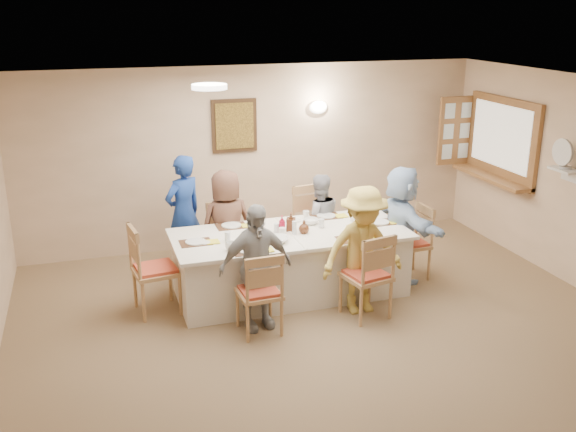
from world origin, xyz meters
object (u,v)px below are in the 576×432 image
object	(u,v)px
chair_back_right	(315,226)
condiment_ketchup	(282,224)
chair_back_left	(225,240)
diner_front_right	(362,250)
diner_right_end	(401,224)
caregiver	(184,213)
serving_hatch	(502,139)
chair_right_end	(410,242)
chair_front_right	(366,274)
diner_front_left	(256,267)
dining_table	(290,263)
desk_fan	(565,158)
diner_back_left	(227,225)
chair_left_end	(156,268)
diner_back_right	(319,221)
chair_front_left	(259,291)

from	to	relation	value
chair_back_right	condiment_ketchup	world-z (taller)	chair_back_right
chair_back_left	chair_back_right	bearing A→B (deg)	1.47
diner_front_right	diner_right_end	xyz separation A→B (m)	(0.82, 0.68, 0.00)
diner_right_end	caregiver	world-z (taller)	caregiver
serving_hatch	chair_right_end	distance (m)	2.17
chair_front_right	diner_front_left	world-z (taller)	diner_front_left
serving_hatch	dining_table	bearing A→B (deg)	-167.20
serving_hatch	chair_back_left	bearing A→B (deg)	179.26
desk_fan	diner_back_left	distance (m)	4.09
chair_left_end	diner_back_right	distance (m)	2.26
chair_front_left	chair_right_end	distance (m)	2.29
chair_front_left	diner_right_end	distance (m)	2.19
dining_table	condiment_ketchup	size ratio (longest dim) A/B	12.86
chair_left_end	diner_back_left	distance (m)	1.18
diner_front_right	caregiver	bearing A→B (deg)	131.31
serving_hatch	condiment_ketchup	xyz separation A→B (m)	(-3.40, -0.74, -0.63)
chair_back_left	condiment_ketchup	size ratio (longest dim) A/B	4.31
chair_back_left	chair_back_right	world-z (taller)	chair_back_right
desk_fan	condiment_ketchup	distance (m)	3.41
chair_back_left	condiment_ketchup	world-z (taller)	condiment_ketchup
diner_back_left	diner_front_right	world-z (taller)	diner_front_right
diner_front_left	caregiver	xyz separation A→B (m)	(-0.45, 1.83, 0.07)
chair_front_right	caregiver	bearing A→B (deg)	-60.98
chair_back_right	diner_front_right	distance (m)	1.49
caregiver	chair_back_left	bearing A→B (deg)	111.37
serving_hatch	chair_left_end	size ratio (longest dim) A/B	1.47
chair_front_right	diner_back_right	size ratio (longest dim) A/B	0.79
serving_hatch	desk_fan	bearing A→B (deg)	-94.66
chair_front_left	diner_back_left	xyz separation A→B (m)	(0.00, 1.48, 0.23)
diner_back_left	diner_right_end	size ratio (longest dim) A/B	0.96
diner_right_end	condiment_ketchup	world-z (taller)	diner_right_end
chair_right_end	serving_hatch	bearing A→B (deg)	111.09
diner_back_right	diner_front_right	size ratio (longest dim) A/B	0.86
chair_front_right	chair_left_end	xyz separation A→B (m)	(-2.15, 0.80, 0.02)
chair_back_left	diner_front_left	distance (m)	1.50
diner_back_left	chair_back_left	bearing A→B (deg)	-99.39
chair_back_left	desk_fan	bearing A→B (deg)	-18.81
diner_front_left	diner_right_end	size ratio (longest dim) A/B	0.94
condiment_ketchup	chair_back_left	bearing A→B (deg)	122.27
diner_back_right	chair_right_end	bearing A→B (deg)	147.72
serving_hatch	diner_back_right	distance (m)	2.84
diner_back_left	condiment_ketchup	world-z (taller)	diner_back_left
diner_front_left	chair_back_right	bearing A→B (deg)	43.52
desk_fan	diner_front_right	bearing A→B (deg)	-178.24
desk_fan	diner_back_left	bearing A→B (deg)	161.33
dining_table	diner_right_end	xyz separation A→B (m)	(1.42, 0.00, 0.34)
chair_front_right	caregiver	world-z (taller)	caregiver
desk_fan	chair_front_right	distance (m)	2.80
chair_front_left	chair_right_end	size ratio (longest dim) A/B	1.00
chair_left_end	diner_front_left	world-z (taller)	diner_front_left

